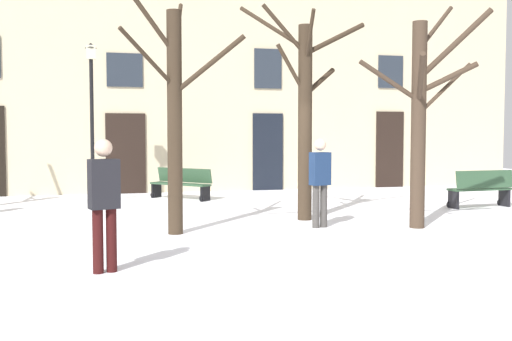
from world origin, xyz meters
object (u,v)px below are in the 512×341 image
(tree_near_facade, at_px, (422,113))
(streetlamp, at_px, (92,106))
(person_by_shop_door, at_px, (320,178))
(person_near_bench, at_px, (104,198))
(bench_back_to_back_right, at_px, (481,188))
(tree_foreground, at_px, (175,113))
(bench_near_lamp, at_px, (181,183))
(tree_left_of_center, at_px, (305,108))

(tree_near_facade, height_order, streetlamp, tree_near_facade)
(person_by_shop_door, bearing_deg, person_near_bench, 22.69)
(bench_back_to_back_right, xyz_separation_m, person_by_shop_door, (-5.00, -2.00, 0.48))
(tree_foreground, relative_size, person_near_bench, 2.51)
(tree_near_facade, bearing_deg, bench_back_to_back_right, 38.95)
(bench_near_lamp, bearing_deg, person_near_bench, -56.18)
(tree_near_facade, height_order, tree_left_of_center, tree_left_of_center)
(tree_left_of_center, xyz_separation_m, person_by_shop_door, (-0.09, -1.14, -1.41))
(tree_foreground, distance_m, person_near_bench, 3.38)
(tree_foreground, bearing_deg, bench_back_to_back_right, 14.61)
(tree_near_facade, bearing_deg, tree_left_of_center, 136.77)
(streetlamp, distance_m, person_by_shop_door, 7.20)
(tree_left_of_center, distance_m, streetlamp, 6.23)
(tree_left_of_center, bearing_deg, streetlamp, 134.68)
(tree_foreground, relative_size, streetlamp, 1.05)
(bench_near_lamp, bearing_deg, bench_back_to_back_right, 18.73)
(tree_foreground, bearing_deg, person_near_bench, -114.39)
(tree_near_facade, bearing_deg, person_by_shop_door, 164.07)
(tree_left_of_center, bearing_deg, person_by_shop_door, -94.63)
(tree_left_of_center, relative_size, bench_near_lamp, 2.68)
(tree_left_of_center, relative_size, streetlamp, 1.09)
(tree_foreground, xyz_separation_m, bench_back_to_back_right, (7.82, 2.04, -1.72))
(bench_back_to_back_right, distance_m, person_by_shop_door, 5.41)
(tree_foreground, distance_m, streetlamp, 5.81)
(tree_foreground, relative_size, bench_near_lamp, 2.59)
(tree_left_of_center, bearing_deg, tree_foreground, -157.91)
(bench_near_lamp, relative_size, person_near_bench, 0.97)
(tree_near_facade, relative_size, streetlamp, 1.06)
(bench_back_to_back_right, xyz_separation_m, person_near_bench, (-9.12, -4.91, 0.51))
(person_by_shop_door, bearing_deg, tree_near_facade, 151.50)
(tree_near_facade, height_order, bench_near_lamp, tree_near_facade)
(tree_foreground, xyz_separation_m, tree_left_of_center, (2.91, 1.18, 0.17))
(streetlamp, bearing_deg, tree_near_facade, -44.73)
(bench_near_lamp, xyz_separation_m, person_near_bench, (-2.23, -8.78, 0.53))
(tree_near_facade, relative_size, tree_foreground, 1.01)
(tree_near_facade, xyz_separation_m, tree_foreground, (-4.69, 0.49, -0.03))
(tree_left_of_center, height_order, person_near_bench, tree_left_of_center)
(tree_near_facade, bearing_deg, streetlamp, 135.27)
(person_near_bench, bearing_deg, tree_foreground, 49.81)
(tree_left_of_center, height_order, streetlamp, tree_left_of_center)
(streetlamp, height_order, person_by_shop_door, streetlamp)
(bench_back_to_back_right, height_order, bench_near_lamp, bench_back_to_back_right)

